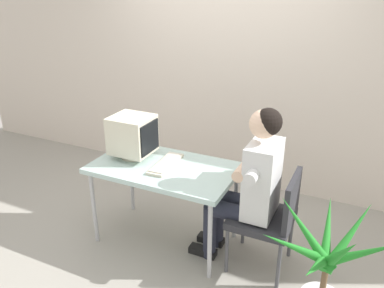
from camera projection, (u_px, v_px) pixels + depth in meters
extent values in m
plane|color=#9E998E|center=(166.00, 238.00, 3.57)|extent=(12.00, 12.00, 0.00)
cube|color=beige|center=(253.00, 53.00, 4.03)|extent=(8.00, 0.10, 3.00)
cylinder|color=#B7B7BC|center=(94.00, 207.00, 3.41)|extent=(0.04, 0.04, 0.70)
cylinder|color=#B7B7BC|center=(210.00, 241.00, 2.97)|extent=(0.04, 0.04, 0.70)
cylinder|color=#B7B7BC|center=(131.00, 179.00, 3.90)|extent=(0.04, 0.04, 0.70)
cylinder|color=#B7B7BC|center=(235.00, 204.00, 3.46)|extent=(0.04, 0.04, 0.70)
cube|color=silver|center=(164.00, 168.00, 3.29)|extent=(1.23, 0.71, 0.04)
cylinder|color=beige|center=(134.00, 156.00, 3.45)|extent=(0.22, 0.22, 0.02)
cylinder|color=beige|center=(133.00, 153.00, 3.44)|extent=(0.06, 0.06, 0.03)
cube|color=beige|center=(132.00, 134.00, 3.37)|extent=(0.34, 0.32, 0.33)
cube|color=black|center=(150.00, 138.00, 3.30)|extent=(0.01, 0.27, 0.27)
cube|color=beige|center=(166.00, 164.00, 3.29)|extent=(0.17, 0.46, 0.02)
cube|color=beige|center=(166.00, 162.00, 3.28)|extent=(0.14, 0.41, 0.01)
cylinder|color=#4C4C51|center=(227.00, 251.00, 3.08)|extent=(0.03, 0.03, 0.41)
cylinder|color=#4C4C51|center=(279.00, 266.00, 2.92)|extent=(0.03, 0.03, 0.41)
cylinder|color=#4C4C51|center=(243.00, 223.00, 3.43)|extent=(0.03, 0.03, 0.41)
cylinder|color=#4C4C51|center=(291.00, 236.00, 3.27)|extent=(0.03, 0.03, 0.41)
cube|color=#2D2D33|center=(262.00, 218.00, 3.08)|extent=(0.48, 0.48, 0.06)
cube|color=#2D2D33|center=(292.00, 200.00, 2.91)|extent=(0.04, 0.43, 0.39)
cube|color=silver|center=(262.00, 179.00, 2.96)|extent=(0.22, 0.38, 0.60)
sphere|color=beige|center=(264.00, 124.00, 2.79)|extent=(0.22, 0.22, 0.22)
sphere|color=black|center=(268.00, 122.00, 2.77)|extent=(0.20, 0.20, 0.20)
cylinder|color=#262838|center=(233.00, 212.00, 3.07)|extent=(0.39, 0.14, 0.14)
cylinder|color=#262838|center=(240.00, 202.00, 3.22)|extent=(0.39, 0.14, 0.14)
cylinder|color=#262838|center=(210.00, 232.00, 3.25)|extent=(0.11, 0.11, 0.49)
cylinder|color=#262838|center=(218.00, 221.00, 3.40)|extent=(0.11, 0.11, 0.49)
cube|color=black|center=(203.00, 251.00, 3.35)|extent=(0.24, 0.09, 0.06)
cube|color=black|center=(211.00, 239.00, 3.50)|extent=(0.24, 0.09, 0.06)
cylinder|color=silver|center=(252.00, 176.00, 2.73)|extent=(0.09, 0.14, 0.09)
cylinder|color=silver|center=(268.00, 153.00, 3.10)|extent=(0.09, 0.14, 0.09)
cylinder|color=beige|center=(245.00, 167.00, 2.98)|extent=(0.09, 0.38, 0.09)
cylinder|color=brown|center=(324.00, 279.00, 2.50)|extent=(0.04, 0.04, 0.29)
cone|color=#248729|center=(361.00, 254.00, 2.33)|extent=(0.49, 0.09, 0.36)
cone|color=#248729|center=(349.00, 236.00, 2.47)|extent=(0.30, 0.42, 0.43)
cone|color=#248729|center=(327.00, 231.00, 2.58)|extent=(0.14, 0.51, 0.33)
cone|color=#248729|center=(306.00, 232.00, 2.50)|extent=(0.45, 0.23, 0.42)
cone|color=#248729|center=(298.00, 249.00, 2.41)|extent=(0.48, 0.31, 0.34)
cone|color=#248729|center=(316.00, 267.00, 2.27)|extent=(0.16, 0.52, 0.32)
cone|color=#248729|center=(340.00, 255.00, 2.25)|extent=(0.23, 0.38, 0.48)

